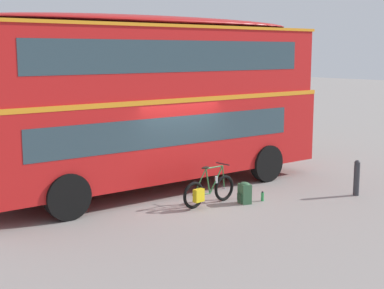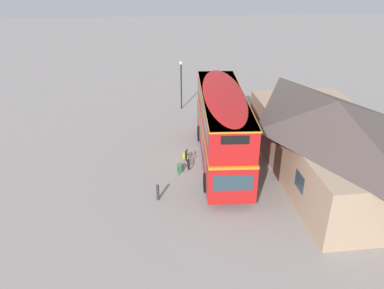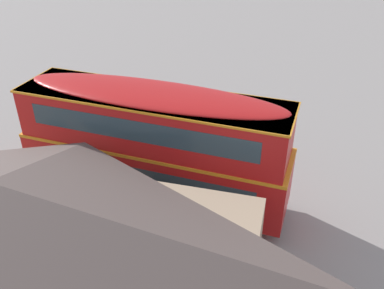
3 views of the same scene
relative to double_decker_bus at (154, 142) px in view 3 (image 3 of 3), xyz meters
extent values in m
plane|color=gray|center=(-0.07, -1.11, -2.64)|extent=(120.00, 120.00, 0.00)
cylinder|color=black|center=(3.26, 1.05, -2.09)|extent=(1.11, 0.33, 1.10)
cylinder|color=black|center=(3.16, -1.33, -2.09)|extent=(1.11, 0.33, 1.10)
cylinder|color=black|center=(-3.17, 1.33, -2.09)|extent=(1.11, 0.33, 1.10)
cylinder|color=black|center=(-3.27, -1.05, -2.09)|extent=(1.11, 0.33, 1.10)
cube|color=red|center=(-0.01, 0.00, -1.13)|extent=(10.47, 2.94, 2.10)
cube|color=orange|center=(-0.01, 0.00, -0.05)|extent=(10.49, 2.96, 0.12)
cube|color=red|center=(-0.01, 0.00, 0.93)|extent=(10.16, 2.88, 1.90)
ellipsoid|color=red|center=(-0.01, 0.00, 1.96)|extent=(9.95, 2.82, 0.36)
cube|color=#2D424C|center=(5.16, -0.22, -0.88)|extent=(0.15, 2.05, 0.90)
cube|color=black|center=(5.02, -0.22, 1.46)|extent=(0.12, 1.38, 0.44)
cube|color=#2D424C|center=(-0.26, -1.23, -0.83)|extent=(8.09, 0.39, 0.76)
cube|color=#2D424C|center=(-0.06, -1.21, 1.08)|extent=(8.50, 0.40, 0.80)
cube|color=#2D424C|center=(-0.15, 1.25, -0.83)|extent=(8.09, 0.39, 0.76)
cube|color=#2D424C|center=(0.05, 1.21, 1.08)|extent=(8.50, 0.40, 0.80)
cube|color=orange|center=(-0.01, 0.00, 1.84)|extent=(10.27, 2.96, 0.08)
torus|color=black|center=(0.65, -2.14, -2.30)|extent=(0.68, 0.12, 0.68)
torus|color=black|center=(-0.44, -2.20, -2.30)|extent=(0.68, 0.12, 0.68)
cylinder|color=#B2B2B7|center=(0.65, -2.14, -2.30)|extent=(0.06, 0.10, 0.05)
cylinder|color=#B2B2B7|center=(-0.44, -2.20, -2.30)|extent=(0.06, 0.10, 0.05)
cylinder|color=#2D6B38|center=(0.36, -2.15, -2.04)|extent=(0.50, 0.06, 0.68)
cylinder|color=#2D6B38|center=(0.29, -2.16, -1.70)|extent=(0.61, 0.07, 0.05)
cylinder|color=#2D6B38|center=(0.06, -2.17, -2.03)|extent=(0.18, 0.05, 0.67)
cylinder|color=#2D6B38|center=(-0.16, -2.18, -2.33)|extent=(0.57, 0.06, 0.09)
cylinder|color=#2D6B38|center=(-0.23, -2.18, -2.00)|extent=(0.45, 0.05, 0.62)
cylinder|color=#2D6B38|center=(0.62, -2.14, -2.01)|extent=(0.09, 0.04, 0.60)
cylinder|color=black|center=(0.59, -2.14, -1.66)|extent=(0.05, 0.46, 0.03)
ellipsoid|color=black|center=(-0.03, -2.17, -1.67)|extent=(0.27, 0.11, 0.06)
cube|color=yellow|center=(-0.41, -2.35, -2.28)|extent=(0.29, 0.16, 0.32)
cylinder|color=silver|center=(0.36, -2.15, -2.04)|extent=(0.07, 0.07, 0.18)
cube|color=#386642|center=(0.88, -2.66, -2.39)|extent=(0.34, 0.39, 0.50)
ellipsoid|color=#386642|center=(0.88, -2.66, -2.14)|extent=(0.32, 0.37, 0.10)
cube|color=#27472E|center=(0.75, -2.62, -2.47)|extent=(0.11, 0.23, 0.18)
cylinder|color=black|center=(0.98, -2.79, -2.39)|extent=(0.05, 0.05, 0.40)
cylinder|color=black|center=(1.03, -2.62, -2.39)|extent=(0.05, 0.05, 0.40)
cylinder|color=green|center=(1.40, -2.80, -2.53)|extent=(0.08, 0.08, 0.23)
cylinder|color=black|center=(1.40, -2.80, -2.41)|extent=(0.05, 0.05, 0.03)
cube|color=tan|center=(1.84, 6.13, -1.08)|extent=(13.37, 6.63, 3.12)
cube|color=#3D2319|center=(1.96, 3.05, -1.59)|extent=(1.10, 0.08, 2.10)
cube|color=#2D424C|center=(-1.33, 2.92, -0.93)|extent=(1.10, 0.08, 0.90)
cylinder|color=#333338|center=(3.76, -4.04, -2.22)|extent=(0.16, 0.16, 0.85)
sphere|color=#333338|center=(3.76, -4.04, -1.75)|extent=(0.16, 0.16, 0.16)
camera|label=1|loc=(-9.20, -12.54, 1.21)|focal=52.88mm
camera|label=2|loc=(21.11, -3.62, 9.56)|focal=35.85mm
camera|label=3|loc=(-5.28, 12.46, 8.02)|focal=38.68mm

